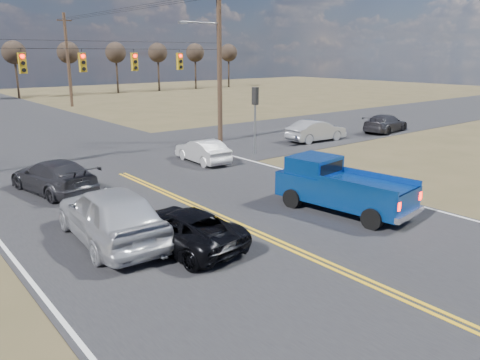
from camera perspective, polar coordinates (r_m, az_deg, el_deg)
ground at (r=13.15m, az=13.25°, el=-11.21°), size 160.00×160.00×0.00m
road_main at (r=20.35m, az=-9.38°, el=-1.47°), size 14.00×120.00×0.02m
road_cross at (r=27.41m, az=-17.72°, el=2.32°), size 120.00×12.00×0.02m
signal_gantry at (r=26.79m, az=-17.42°, el=13.02°), size 19.60×4.83×10.00m
utility_poles at (r=25.87m, az=-17.83°, el=13.30°), size 19.60×58.32×10.00m
treeline at (r=35.32m, az=-24.02°, el=13.82°), size 87.00×117.80×7.40m
pickup_truck at (r=17.83m, az=12.06°, el=-0.83°), size 2.61×5.37×1.94m
silver_suv at (r=15.17m, az=-15.52°, el=-4.00°), size 2.52×5.52×1.84m
black_suv at (r=14.41m, az=-7.14°, el=-5.87°), size 2.55×4.60×1.22m
white_car_queue at (r=25.51m, az=-4.60°, el=3.54°), size 1.56×3.93×1.27m
dgrey_car_queue at (r=21.38m, az=-21.79°, el=0.42°), size 2.77×5.16×1.42m
cross_car_east_near at (r=32.15m, az=9.28°, el=5.95°), size 1.82×4.45×1.43m
cross_car_east_far at (r=37.15m, az=17.30°, el=6.61°), size 2.54×4.81×1.33m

